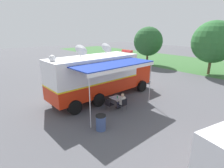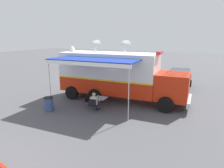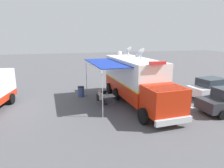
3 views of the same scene
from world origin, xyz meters
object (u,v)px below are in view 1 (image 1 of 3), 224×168
(water_bottle, at_px, (117,97))
(folding_chair_beside_table, at_px, (109,104))
(folding_table, at_px, (116,98))
(trash_bin, at_px, (101,123))
(seated_responder, at_px, (121,101))
(car_behind_truck, at_px, (68,72))
(car_far_corner, at_px, (99,70))
(command_truck, at_px, (102,75))
(folding_chair_at_table, at_px, (123,104))

(water_bottle, distance_m, folding_chair_beside_table, 0.86)
(folding_table, xyz_separation_m, trash_bin, (1.84, -2.75, -0.22))
(seated_responder, relative_size, car_behind_truck, 0.28)
(water_bottle, relative_size, car_behind_truck, 0.05)
(trash_bin, bearing_deg, folding_chair_beside_table, 131.45)
(seated_responder, distance_m, car_far_corner, 9.17)
(command_truck, relative_size, car_behind_truck, 2.18)
(folding_chair_beside_table, height_order, car_far_corner, car_far_corner)
(car_far_corner, bearing_deg, seated_responder, -25.94)
(folding_chair_beside_table, bearing_deg, car_far_corner, 148.39)
(command_truck, height_order, seated_responder, command_truck)
(car_behind_truck, xyz_separation_m, car_far_corner, (1.41, 3.23, 0.00))
(folding_chair_beside_table, distance_m, seated_responder, 0.92)
(water_bottle, distance_m, car_far_corner, 8.78)
(folding_chair_at_table, height_order, trash_bin, trash_bin)
(water_bottle, bearing_deg, seated_responder, -0.91)
(folding_table, bearing_deg, trash_bin, -56.21)
(folding_table, distance_m, seated_responder, 0.61)
(seated_responder, relative_size, trash_bin, 1.37)
(folding_table, bearing_deg, command_truck, 172.37)
(command_truck, height_order, car_behind_truck, command_truck)
(folding_chair_at_table, xyz_separation_m, seated_responder, (-0.19, -0.01, 0.14))
(water_bottle, xyz_separation_m, folding_chair_beside_table, (-0.02, -0.79, -0.32))
(folding_table, bearing_deg, water_bottle, -17.50)
(folding_table, height_order, seated_responder, seated_responder)
(trash_bin, bearing_deg, seated_responder, 114.60)
(command_truck, relative_size, folding_table, 11.55)
(command_truck, relative_size, water_bottle, 42.74)
(folding_chair_at_table, relative_size, car_behind_truck, 0.20)
(folding_chair_at_table, distance_m, trash_bin, 2.89)
(trash_bin, bearing_deg, command_truck, 142.82)
(folding_chair_beside_table, height_order, car_behind_truck, car_behind_truck)
(command_truck, relative_size, folding_chair_at_table, 11.00)
(folding_chair_at_table, height_order, seated_responder, seated_responder)
(folding_table, bearing_deg, car_far_corner, 152.66)
(command_truck, height_order, folding_table, command_truck)
(water_bottle, height_order, folding_chair_at_table, water_bottle)
(folding_chair_at_table, xyz_separation_m, trash_bin, (1.04, -2.70, -0.06))
(folding_chair_beside_table, distance_m, car_behind_truck, 9.35)
(folding_chair_beside_table, bearing_deg, command_truck, 153.93)
(trash_bin, bearing_deg, folding_chair_at_table, 111.13)
(water_bottle, bearing_deg, folding_table, 162.50)
(trash_bin, distance_m, car_far_corner, 11.61)
(folding_table, relative_size, folding_chair_at_table, 0.95)
(folding_table, relative_size, folding_chair_beside_table, 0.95)
(folding_chair_at_table, bearing_deg, seated_responder, -177.89)
(folding_chair_beside_table, relative_size, trash_bin, 0.96)
(water_bottle, height_order, folding_chair_beside_table, water_bottle)
(car_behind_truck, bearing_deg, command_truck, -3.57)
(command_truck, xyz_separation_m, folding_table, (2.17, -0.29, -1.27))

